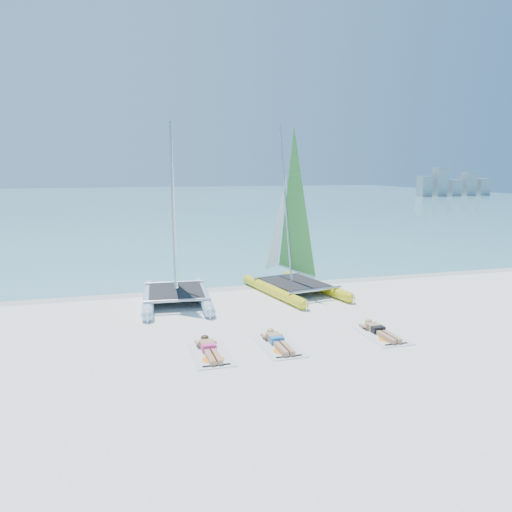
{
  "coord_description": "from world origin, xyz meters",
  "views": [
    {
      "loc": [
        -4.6,
        -13.83,
        4.73
      ],
      "look_at": [
        -0.23,
        1.2,
        1.99
      ],
      "focal_mm": 35.0,
      "sensor_mm": 36.0,
      "label": 1
    }
  ],
  "objects_px": {
    "catamaran_blue": "(175,247)",
    "towel_b": "(280,347)",
    "sunbather_a": "(209,348)",
    "towel_c": "(382,336)",
    "sunbather_c": "(379,330)",
    "catamaran_yellow": "(289,238)",
    "towel_a": "(211,355)",
    "sunbather_b": "(277,341)"
  },
  "relations": [
    {
      "from": "towel_b",
      "to": "sunbather_b",
      "type": "bearing_deg",
      "value": 90.0
    },
    {
      "from": "towel_b",
      "to": "sunbather_b",
      "type": "relative_size",
      "value": 1.07
    },
    {
      "from": "towel_a",
      "to": "sunbather_b",
      "type": "relative_size",
      "value": 1.07
    },
    {
      "from": "sunbather_b",
      "to": "towel_c",
      "type": "bearing_deg",
      "value": -2.81
    },
    {
      "from": "towel_b",
      "to": "sunbather_c",
      "type": "distance_m",
      "value": 3.13
    },
    {
      "from": "catamaran_blue",
      "to": "sunbather_a",
      "type": "xyz_separation_m",
      "value": [
        0.18,
        -5.39,
        -1.87
      ]
    },
    {
      "from": "sunbather_a",
      "to": "towel_b",
      "type": "height_order",
      "value": "sunbather_a"
    },
    {
      "from": "catamaran_yellow",
      "to": "sunbather_c",
      "type": "xyz_separation_m",
      "value": [
        0.71,
        -5.75,
        -1.97
      ]
    },
    {
      "from": "sunbather_a",
      "to": "towel_b",
      "type": "bearing_deg",
      "value": -3.82
    },
    {
      "from": "catamaran_yellow",
      "to": "sunbather_a",
      "type": "distance_m",
      "value": 7.53
    },
    {
      "from": "towel_a",
      "to": "sunbather_c",
      "type": "xyz_separation_m",
      "value": [
        5.02,
        0.3,
        0.11
      ]
    },
    {
      "from": "towel_b",
      "to": "catamaran_yellow",
      "type": "bearing_deg",
      "value": 68.02
    },
    {
      "from": "towel_a",
      "to": "sunbather_a",
      "type": "height_order",
      "value": "sunbather_a"
    },
    {
      "from": "catamaran_blue",
      "to": "towel_b",
      "type": "relative_size",
      "value": 3.61
    },
    {
      "from": "towel_c",
      "to": "sunbather_c",
      "type": "distance_m",
      "value": 0.22
    },
    {
      "from": "catamaran_yellow",
      "to": "sunbather_c",
      "type": "distance_m",
      "value": 6.12
    },
    {
      "from": "catamaran_yellow",
      "to": "sunbather_c",
      "type": "bearing_deg",
      "value": -93.54
    },
    {
      "from": "towel_a",
      "to": "towel_b",
      "type": "bearing_deg",
      "value": 1.97
    },
    {
      "from": "catamaran_yellow",
      "to": "sunbather_a",
      "type": "relative_size",
      "value": 3.84
    },
    {
      "from": "sunbather_a",
      "to": "towel_c",
      "type": "distance_m",
      "value": 5.02
    },
    {
      "from": "towel_b",
      "to": "towel_a",
      "type": "bearing_deg",
      "value": -178.03
    },
    {
      "from": "catamaran_blue",
      "to": "catamaran_yellow",
      "type": "height_order",
      "value": "catamaran_blue"
    },
    {
      "from": "sunbather_a",
      "to": "catamaran_yellow",
      "type": "bearing_deg",
      "value": 53.62
    },
    {
      "from": "catamaran_yellow",
      "to": "sunbather_c",
      "type": "height_order",
      "value": "catamaran_yellow"
    },
    {
      "from": "sunbather_a",
      "to": "sunbather_c",
      "type": "relative_size",
      "value": 1.0
    },
    {
      "from": "towel_a",
      "to": "sunbather_b",
      "type": "distance_m",
      "value": 1.92
    },
    {
      "from": "towel_c",
      "to": "sunbather_a",
      "type": "bearing_deg",
      "value": 179.0
    },
    {
      "from": "sunbather_b",
      "to": "towel_c",
      "type": "xyz_separation_m",
      "value": [
        3.12,
        -0.15,
        -0.11
      ]
    },
    {
      "from": "towel_b",
      "to": "catamaran_blue",
      "type": "bearing_deg",
      "value": 110.66
    },
    {
      "from": "catamaran_blue",
      "to": "towel_b",
      "type": "xyz_separation_m",
      "value": [
        2.08,
        -5.51,
        -1.98
      ]
    },
    {
      "from": "catamaran_blue",
      "to": "catamaran_yellow",
      "type": "distance_m",
      "value": 4.52
    },
    {
      "from": "catamaran_yellow",
      "to": "towel_b",
      "type": "xyz_separation_m",
      "value": [
        -2.41,
        -5.98,
        -2.08
      ]
    },
    {
      "from": "catamaran_blue",
      "to": "towel_a",
      "type": "relative_size",
      "value": 3.61
    },
    {
      "from": "sunbather_a",
      "to": "sunbather_b",
      "type": "distance_m",
      "value": 1.9
    },
    {
      "from": "sunbather_c",
      "to": "towel_b",
      "type": "bearing_deg",
      "value": -175.78
    },
    {
      "from": "catamaran_blue",
      "to": "sunbather_c",
      "type": "height_order",
      "value": "catamaran_blue"
    },
    {
      "from": "sunbather_a",
      "to": "sunbather_c",
      "type": "bearing_deg",
      "value": 1.19
    },
    {
      "from": "catamaran_blue",
      "to": "sunbather_c",
      "type": "xyz_separation_m",
      "value": [
        5.2,
        -5.28,
        -1.87
      ]
    },
    {
      "from": "sunbather_a",
      "to": "towel_c",
      "type": "xyz_separation_m",
      "value": [
        5.02,
        -0.09,
        -0.11
      ]
    },
    {
      "from": "catamaran_yellow",
      "to": "sunbather_b",
      "type": "relative_size",
      "value": 3.84
    },
    {
      "from": "towel_b",
      "to": "towel_c",
      "type": "height_order",
      "value": "same"
    },
    {
      "from": "towel_b",
      "to": "towel_c",
      "type": "relative_size",
      "value": 1.0
    }
  ]
}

